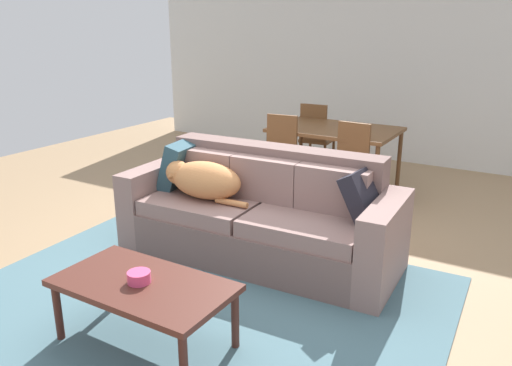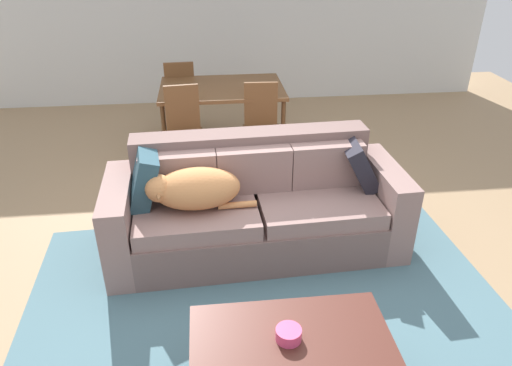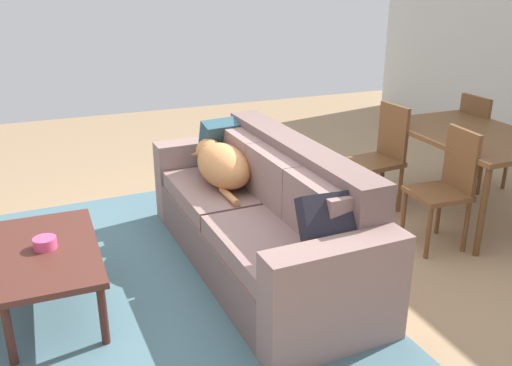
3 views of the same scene
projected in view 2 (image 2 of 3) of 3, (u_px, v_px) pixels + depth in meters
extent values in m
plane|color=#A1815C|center=(245.00, 255.00, 3.97)|extent=(10.00, 10.00, 0.00)
cube|color=silver|center=(219.00, 8.00, 6.80)|extent=(8.00, 0.12, 2.70)
cube|color=slate|center=(270.00, 318.00, 3.33)|extent=(3.54, 2.77, 0.01)
cube|color=#765B56|center=(257.00, 230.00, 3.98)|extent=(1.99, 0.97, 0.36)
cube|color=gray|center=(196.00, 209.00, 3.79)|extent=(0.98, 0.89, 0.13)
cube|color=gray|center=(315.00, 200.00, 3.92)|extent=(0.98, 0.89, 0.13)
cube|color=#765B56|center=(251.00, 156.00, 4.00)|extent=(1.96, 0.32, 0.44)
cube|color=gray|center=(178.00, 175.00, 3.77)|extent=(0.61, 0.19, 0.37)
cube|color=gray|center=(254.00, 170.00, 3.85)|extent=(0.61, 0.19, 0.37)
cube|color=gray|center=(327.00, 165.00, 3.93)|extent=(0.61, 0.19, 0.37)
cube|color=gray|center=(121.00, 224.00, 3.75)|extent=(0.25, 0.89, 0.69)
cube|color=gray|center=(382.00, 202.00, 4.04)|extent=(0.25, 0.89, 0.69)
ellipsoid|color=#D28850|center=(197.00, 188.00, 3.63)|extent=(0.68, 0.39, 0.32)
sphere|color=#D28850|center=(159.00, 188.00, 3.56)|extent=(0.21, 0.21, 0.21)
cone|color=#9D663C|center=(159.00, 196.00, 3.48)|extent=(0.10, 0.12, 0.09)
cylinder|color=#D28850|center=(237.00, 205.00, 3.67)|extent=(0.30, 0.06, 0.05)
cube|color=#2B4E5C|center=(143.00, 177.00, 3.71)|extent=(0.32, 0.47, 0.46)
cube|color=#23212A|center=(359.00, 163.00, 3.95)|extent=(0.33, 0.42, 0.42)
cube|color=#542920|center=(291.00, 340.00, 2.63)|extent=(1.11, 0.61, 0.04)
cylinder|color=#47221B|center=(201.00, 341.00, 2.90)|extent=(0.05, 0.05, 0.40)
cylinder|color=#47221B|center=(362.00, 327.00, 3.00)|extent=(0.05, 0.05, 0.40)
cylinder|color=#EA4C7F|center=(289.00, 334.00, 2.59)|extent=(0.14, 0.14, 0.07)
cube|color=brown|center=(222.00, 88.00, 5.50)|extent=(1.41, 0.97, 0.04)
cylinder|color=brown|center=(165.00, 136.00, 5.24)|extent=(0.05, 0.05, 0.73)
cylinder|color=brown|center=(283.00, 131.00, 5.37)|extent=(0.05, 0.05, 0.73)
cylinder|color=brown|center=(169.00, 109.00, 6.00)|extent=(0.05, 0.05, 0.73)
cylinder|color=brown|center=(272.00, 105.00, 6.12)|extent=(0.05, 0.05, 0.73)
cube|color=brown|center=(185.00, 137.00, 5.00)|extent=(0.44, 0.44, 0.04)
cube|color=brown|center=(182.00, 107.00, 5.03)|extent=(0.36, 0.07, 0.49)
cylinder|color=brown|center=(172.00, 166.00, 4.94)|extent=(0.04, 0.04, 0.43)
cylinder|color=brown|center=(205.00, 163.00, 5.00)|extent=(0.04, 0.04, 0.43)
cylinder|color=brown|center=(170.00, 152.00, 5.23)|extent=(0.04, 0.04, 0.43)
cylinder|color=brown|center=(201.00, 149.00, 5.29)|extent=(0.04, 0.04, 0.43)
cube|color=brown|center=(262.00, 133.00, 5.12)|extent=(0.42, 0.42, 0.04)
cube|color=brown|center=(261.00, 104.00, 5.15)|extent=(0.36, 0.05, 0.48)
cylinder|color=brown|center=(247.00, 160.00, 5.07)|extent=(0.04, 0.04, 0.43)
cylinder|color=brown|center=(279.00, 159.00, 5.09)|extent=(0.04, 0.04, 0.43)
cylinder|color=brown|center=(246.00, 146.00, 5.37)|extent=(0.04, 0.04, 0.43)
cylinder|color=brown|center=(276.00, 146.00, 5.39)|extent=(0.04, 0.04, 0.43)
cube|color=brown|center=(181.00, 97.00, 6.15)|extent=(0.42, 0.42, 0.04)
cube|color=brown|center=(180.00, 82.00, 5.87)|extent=(0.36, 0.06, 0.48)
cylinder|color=brown|center=(194.00, 109.00, 6.43)|extent=(0.04, 0.04, 0.43)
cylinder|color=brown|center=(169.00, 111.00, 6.38)|extent=(0.04, 0.04, 0.43)
cylinder|color=brown|center=(196.00, 118.00, 6.14)|extent=(0.04, 0.04, 0.43)
cylinder|color=brown|center=(169.00, 120.00, 6.09)|extent=(0.04, 0.04, 0.43)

